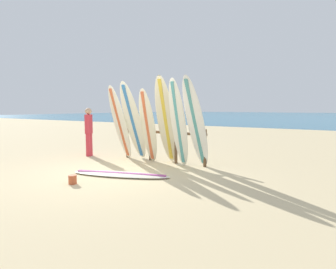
# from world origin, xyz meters

# --- Properties ---
(ground_plane) EXTENTS (120.00, 120.00, 0.00)m
(ground_plane) POSITION_xyz_m (0.00, 0.00, 0.00)
(ground_plane) COLOR #D3BC8C
(ocean_water) EXTENTS (120.00, 80.00, 0.01)m
(ocean_water) POSITION_xyz_m (0.00, 58.00, 0.00)
(ocean_water) COLOR #196B93
(ocean_water) RESTS_ON ground
(surfboard_rack) EXTENTS (2.91, 0.09, 1.05)m
(surfboard_rack) POSITION_xyz_m (0.39, 1.86, 0.66)
(surfboard_rack) COLOR brown
(surfboard_rack) RESTS_ON ground
(surfboard_leaning_far_left) EXTENTS (0.66, 0.88, 2.33)m
(surfboard_leaning_far_left) POSITION_xyz_m (-0.94, 1.43, 1.17)
(surfboard_leaning_far_left) COLOR silver
(surfboard_leaning_far_left) RESTS_ON ground
(surfboard_leaning_left) EXTENTS (0.72, 1.26, 2.42)m
(surfboard_leaning_left) POSITION_xyz_m (-0.43, 1.47, 1.21)
(surfboard_leaning_left) COLOR silver
(surfboard_leaning_left) RESTS_ON ground
(surfboard_leaning_center_left) EXTENTS (0.62, 0.61, 2.21)m
(surfboard_leaning_center_left) POSITION_xyz_m (0.08, 1.53, 1.11)
(surfboard_leaning_center_left) COLOR beige
(surfboard_leaning_center_left) RESTS_ON ground
(surfboard_leaning_center) EXTENTS (0.70, 1.09, 2.54)m
(surfboard_leaning_center) POSITION_xyz_m (0.68, 1.59, 1.27)
(surfboard_leaning_center) COLOR beige
(surfboard_leaning_center) RESTS_ON ground
(surfboard_leaning_center_right) EXTENTS (0.59, 0.70, 2.45)m
(surfboard_leaning_center_right) POSITION_xyz_m (1.17, 1.47, 1.22)
(surfboard_leaning_center_right) COLOR white
(surfboard_leaning_center_right) RESTS_ON ground
(surfboard_leaning_right) EXTENTS (0.67, 1.08, 2.48)m
(surfboard_leaning_right) POSITION_xyz_m (1.69, 1.48, 1.24)
(surfboard_leaning_right) COLOR white
(surfboard_leaning_right) RESTS_ON ground
(surfboard_lying_on_sand) EXTENTS (2.53, 1.33, 0.08)m
(surfboard_lying_on_sand) POSITION_xyz_m (0.48, -0.15, 0.04)
(surfboard_lying_on_sand) COLOR silver
(surfboard_lying_on_sand) RESTS_ON ground
(beachgoer_standing) EXTENTS (0.26, 0.31, 1.64)m
(beachgoer_standing) POSITION_xyz_m (-2.30, 1.37, 0.90)
(beachgoer_standing) COLOR #D8333F
(beachgoer_standing) RESTS_ON ground
(sand_bucket) EXTENTS (0.17, 0.17, 0.19)m
(sand_bucket) POSITION_xyz_m (0.10, -1.26, 0.10)
(sand_bucket) COLOR #CC5933
(sand_bucket) RESTS_ON ground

